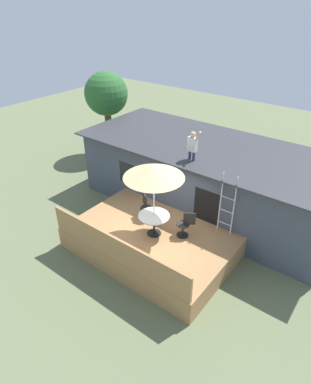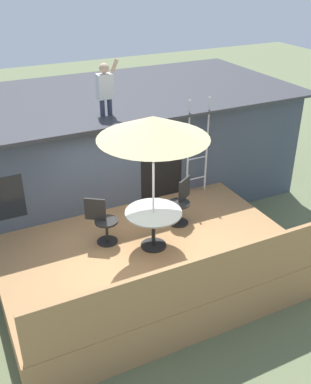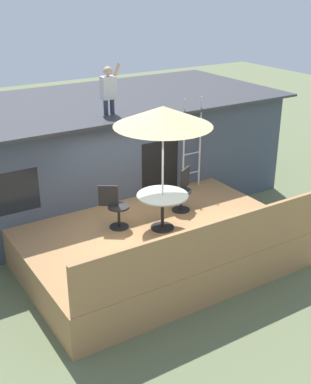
# 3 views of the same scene
# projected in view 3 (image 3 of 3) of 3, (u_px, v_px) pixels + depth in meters

# --- Properties ---
(ground_plane) EXTENTS (40.00, 40.00, 0.00)m
(ground_plane) POSITION_uv_depth(u_px,v_px,m) (156.00, 261.00, 10.57)
(ground_plane) COLOR #66704C
(house) EXTENTS (10.50, 4.50, 2.72)m
(house) POSITION_uv_depth(u_px,v_px,m) (81.00, 154.00, 12.83)
(house) COLOR #424C5B
(house) RESTS_ON ground
(deck) EXTENTS (5.42, 3.73, 0.80)m
(deck) POSITION_uv_depth(u_px,v_px,m) (156.00, 245.00, 10.41)
(deck) COLOR #A87A4C
(deck) RESTS_ON ground
(deck_railing) EXTENTS (5.32, 0.08, 0.90)m
(deck_railing) POSITION_uv_depth(u_px,v_px,m) (212.00, 245.00, 8.67)
(deck_railing) COLOR #A87A4C
(deck_railing) RESTS_ON deck
(patio_table) EXTENTS (1.04, 1.04, 0.74)m
(patio_table) POSITION_uv_depth(u_px,v_px,m) (162.00, 202.00, 10.02)
(patio_table) COLOR black
(patio_table) RESTS_ON deck
(patio_umbrella) EXTENTS (1.90, 1.90, 2.54)m
(patio_umbrella) POSITION_uv_depth(u_px,v_px,m) (163.00, 116.00, 9.32)
(patio_umbrella) COLOR silver
(patio_umbrella) RESTS_ON deck
(step_ladder) EXTENTS (0.52, 0.04, 2.20)m
(step_ladder) POSITION_uv_depth(u_px,v_px,m) (192.00, 143.00, 11.88)
(step_ladder) COLOR silver
(step_ladder) RESTS_ON deck
(person_figure) EXTENTS (0.47, 0.20, 1.11)m
(person_figure) POSITION_uv_depth(u_px,v_px,m) (109.00, 87.00, 10.95)
(person_figure) COLOR #33384C
(person_figure) RESTS_ON house
(patio_chair_left) EXTENTS (0.56, 0.47, 0.92)m
(patio_chair_left) POSITION_uv_depth(u_px,v_px,m) (115.00, 207.00, 10.11)
(patio_chair_left) COLOR black
(patio_chair_left) RESTS_ON deck
(patio_chair_right) EXTENTS (0.57, 0.45, 0.92)m
(patio_chair_right) POSITION_uv_depth(u_px,v_px,m) (183.00, 190.00, 10.92)
(patio_chair_right) COLOR black
(patio_chair_right) RESTS_ON deck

